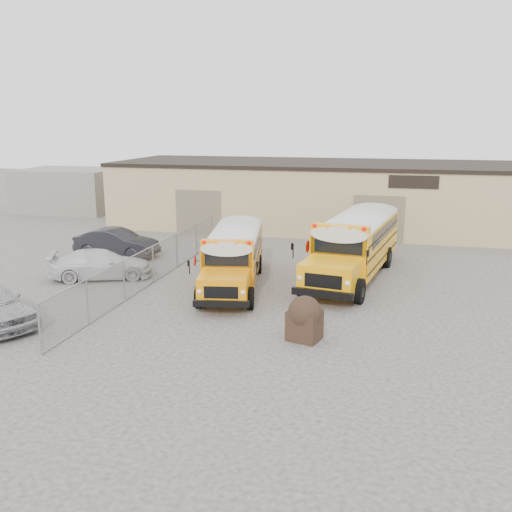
% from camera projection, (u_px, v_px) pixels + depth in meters
% --- Properties ---
extents(ground, '(120.00, 120.00, 0.00)m').
position_uv_depth(ground, '(261.00, 312.00, 23.04)').
color(ground, '#3D3A38').
rests_on(ground, ground).
extents(warehouse, '(30.20, 10.20, 4.67)m').
position_uv_depth(warehouse, '(325.00, 194.00, 41.37)').
color(warehouse, tan).
rests_on(warehouse, ground).
extents(chainlink_fence, '(0.07, 18.07, 1.81)m').
position_uv_depth(chainlink_fence, '(153.00, 264.00, 27.08)').
color(chainlink_fence, gray).
rests_on(chainlink_fence, ground).
extents(distant_building_left, '(8.00, 6.00, 3.60)m').
position_uv_depth(distant_building_left, '(71.00, 190.00, 48.58)').
color(distant_building_left, gray).
rests_on(distant_building_left, ground).
extents(school_bus_left, '(3.82, 9.41, 2.68)m').
position_uv_depth(school_bus_left, '(244.00, 230.00, 32.23)').
color(school_bus_left, orange).
rests_on(school_bus_left, ground).
extents(school_bus_right, '(4.14, 10.95, 3.13)m').
position_uv_depth(school_bus_right, '(380.00, 220.00, 33.97)').
color(school_bus_right, '#FEA70B').
rests_on(school_bus_right, ground).
extents(tarp_bundle, '(1.29, 1.21, 1.60)m').
position_uv_depth(tarp_bundle, '(305.00, 318.00, 19.96)').
color(tarp_bundle, black).
rests_on(tarp_bundle, ground).
extents(car_white, '(5.27, 3.77, 1.42)m').
position_uv_depth(car_white, '(101.00, 264.00, 27.87)').
color(car_white, silver).
rests_on(car_white, ground).
extents(car_dark, '(4.87, 1.93, 1.58)m').
position_uv_depth(car_dark, '(117.00, 243.00, 32.41)').
color(car_dark, black).
rests_on(car_dark, ground).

